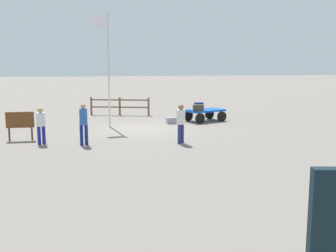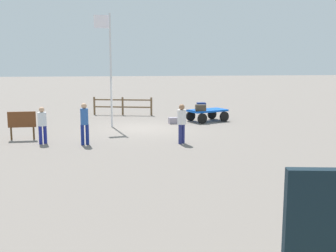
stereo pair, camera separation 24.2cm
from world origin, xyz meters
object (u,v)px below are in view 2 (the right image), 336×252
object	(u,v)px
suitcase_grey	(201,108)
worker_lead	(182,120)
worker_supervisor	(42,122)
worker_trailing	(84,121)
luggage_cart	(207,113)
suitcase_maroon	(174,121)
flagpole	(109,62)
suitcase_olive	(201,106)
signboard	(22,121)

from	to	relation	value
suitcase_grey	worker_lead	xyz separation A→B (m)	(1.85, 5.37, 0.14)
suitcase_grey	worker_supervisor	distance (m)	8.95
worker_trailing	worker_supervisor	size ratio (longest dim) A/B	1.12
suitcase_grey	worker_trailing	distance (m)	7.79
luggage_cart	worker_lead	bearing A→B (deg)	68.40
suitcase_maroon	worker_trailing	size ratio (longest dim) A/B	0.36
suitcase_grey	flagpole	xyz separation A→B (m)	(4.88, 0.75, 2.51)
suitcase_grey	worker_lead	bearing A→B (deg)	70.95
luggage_cart	suitcase_grey	distance (m)	0.80
luggage_cart	suitcase_grey	size ratio (longest dim) A/B	4.18
worker_supervisor	worker_trailing	bearing A→B (deg)	166.88
suitcase_maroon	worker_lead	size ratio (longest dim) A/B	0.38
suitcase_olive	worker_trailing	size ratio (longest dim) A/B	0.28
flagpole	worker_trailing	bearing A→B (deg)	77.79
suitcase_grey	worker_trailing	bearing A→B (deg)	41.47
worker_trailing	suitcase_olive	bearing A→B (deg)	-135.32
suitcase_grey	flagpole	bearing A→B (deg)	8.74
luggage_cart	suitcase_maroon	world-z (taller)	luggage_cart
luggage_cart	signboard	world-z (taller)	signboard
suitcase_grey	suitcase_maroon	world-z (taller)	suitcase_grey
luggage_cart	suitcase_maroon	xyz separation A→B (m)	(1.94, 0.57, -0.32)
suitcase_maroon	worker_supervisor	bearing A→B (deg)	37.52
worker_supervisor	suitcase_olive	bearing A→B (deg)	-144.48
signboard	luggage_cart	bearing A→B (deg)	-154.78
suitcase_olive	suitcase_grey	size ratio (longest dim) A/B	0.86
suitcase_olive	worker_trailing	bearing A→B (deg)	44.68
suitcase_olive	worker_supervisor	distance (m)	9.57
worker_supervisor	flagpole	size ratio (longest dim) A/B	0.27
worker_supervisor	luggage_cart	bearing A→B (deg)	-146.80
luggage_cart	flagpole	xyz separation A→B (m)	(5.36, 1.28, 2.86)
flagpole	worker_lead	bearing A→B (deg)	123.26
suitcase_olive	worker_supervisor	world-z (taller)	worker_supervisor
suitcase_olive	flagpole	size ratio (longest dim) A/B	0.09
suitcase_olive	signboard	xyz separation A→B (m)	(8.82, 4.57, -0.03)
suitcase_maroon	suitcase_grey	bearing A→B (deg)	-178.41
worker_lead	suitcase_maroon	bearing A→B (deg)	-94.26
worker_supervisor	signboard	size ratio (longest dim) A/B	1.25
suitcase_olive	worker_supervisor	bearing A→B (deg)	35.52
suitcase_grey	signboard	world-z (taller)	signboard
suitcase_grey	suitcase_maroon	bearing A→B (deg)	1.59
suitcase_olive	signboard	size ratio (longest dim) A/B	0.40
worker_lead	worker_supervisor	size ratio (longest dim) A/B	1.07
suitcase_olive	worker_lead	size ratio (longest dim) A/B	0.30
worker_trailing	signboard	distance (m)	3.12
luggage_cart	suitcase_maroon	distance (m)	2.05
worker_lead	worker_supervisor	bearing A→B (deg)	-6.16
suitcase_maroon	worker_lead	world-z (taller)	worker_lead
suitcase_olive	worker_supervisor	size ratio (longest dim) A/B	0.32
flagpole	signboard	size ratio (longest dim) A/B	4.63
worker_supervisor	suitcase_maroon	bearing A→B (deg)	-142.48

